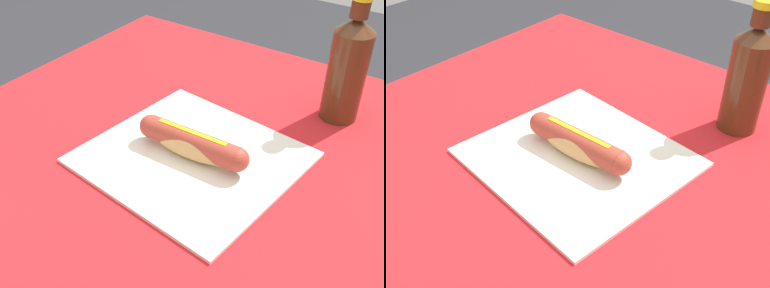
% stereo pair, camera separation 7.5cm
% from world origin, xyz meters
% --- Properties ---
extents(dining_table, '(1.05, 0.95, 0.78)m').
position_xyz_m(dining_table, '(0.00, 0.00, 0.64)').
color(dining_table, brown).
rests_on(dining_table, ground).
extents(paper_wrapper, '(0.35, 0.33, 0.01)m').
position_xyz_m(paper_wrapper, '(-0.07, 0.03, 0.78)').
color(paper_wrapper, silver).
rests_on(paper_wrapper, dining_table).
extents(hot_dog, '(0.20, 0.05, 0.05)m').
position_xyz_m(hot_dog, '(-0.07, 0.03, 0.81)').
color(hot_dog, tan).
rests_on(hot_dog, paper_wrapper).
extents(soda_bottle, '(0.07, 0.07, 0.23)m').
position_xyz_m(soda_bottle, '(0.08, 0.28, 0.88)').
color(soda_bottle, '#4C2814').
rests_on(soda_bottle, dining_table).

